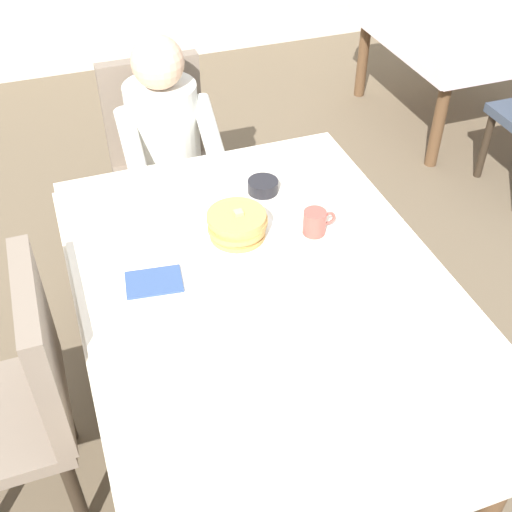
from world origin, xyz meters
name	(u,v)px	position (x,y,z in m)	size (l,w,h in m)	color
ground_plane	(263,423)	(0.00, 0.00, 0.00)	(14.00, 14.00, 0.00)	brown
dining_table_main	(265,302)	(0.00, 0.00, 0.65)	(1.12, 1.52, 0.74)	silver
chair_diner	(161,152)	(-0.07, 1.17, 0.53)	(0.44, 0.45, 0.93)	#7A6B5B
diner_person	(167,142)	(-0.07, 1.01, 0.67)	(0.40, 0.43, 1.12)	silver
chair_left_side	(20,393)	(-0.77, 0.00, 0.53)	(0.45, 0.44, 0.93)	#7A6B5B
plate_breakfast	(239,238)	(-0.01, 0.21, 0.75)	(0.28, 0.28, 0.02)	white
breakfast_stack	(237,225)	(-0.02, 0.22, 0.80)	(0.20, 0.20, 0.10)	tan
cup_coffee	(315,222)	(0.24, 0.17, 0.78)	(0.11, 0.08, 0.08)	#B24C42
bowl_butter	(263,186)	(0.16, 0.45, 0.76)	(0.11, 0.11, 0.04)	black
fork_left_of_plate	(184,256)	(-0.20, 0.19, 0.74)	(0.18, 0.01, 0.01)	silver
knife_right_of_plate	(295,231)	(0.18, 0.19, 0.74)	(0.20, 0.01, 0.01)	silver
spoon_near_edge	(280,307)	(0.00, -0.12, 0.74)	(0.15, 0.01, 0.01)	silver
napkin_folded	(154,282)	(-0.32, 0.11, 0.74)	(0.17, 0.12, 0.01)	#334C7F
background_table_far	(461,23)	(1.92, 1.83, 0.62)	(0.92, 1.12, 0.74)	silver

